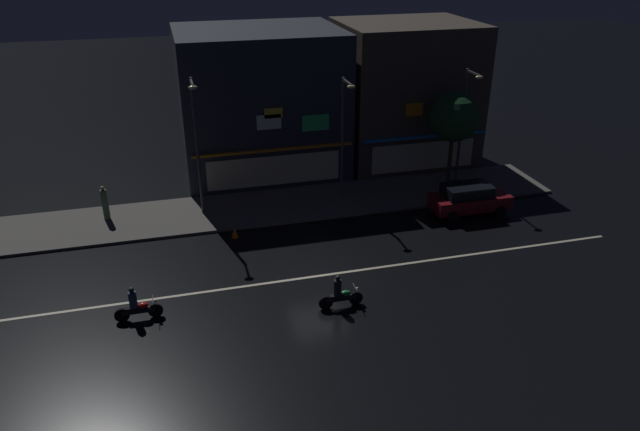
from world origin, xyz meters
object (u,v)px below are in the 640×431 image
object	(u,v)px
streetlamp_west	(196,138)
pedestrian_on_sidewalk	(105,204)
streetlamp_mid	(344,129)
streetlamp_east	(464,118)
motorcycle_following	(136,306)
traffic_cone	(235,232)
parked_car_near_kerb	(469,198)
motorcycle_lead	(340,294)

from	to	relation	value
streetlamp_west	pedestrian_on_sidewalk	world-z (taller)	streetlamp_west
streetlamp_west	pedestrian_on_sidewalk	distance (m)	6.14
streetlamp_mid	streetlamp_east	size ratio (longest dim) A/B	1.00
motorcycle_following	traffic_cone	distance (m)	7.66
streetlamp_east	parked_car_near_kerb	size ratio (longest dim) A/B	1.60
motorcycle_following	streetlamp_west	bearing A→B (deg)	-118.09
parked_car_near_kerb	traffic_cone	size ratio (longest dim) A/B	7.82
streetlamp_west	traffic_cone	world-z (taller)	streetlamp_west
parked_car_near_kerb	streetlamp_west	bearing A→B (deg)	-13.26
streetlamp_east	parked_car_near_kerb	distance (m)	5.21
parked_car_near_kerb	traffic_cone	distance (m)	12.84
motorcycle_following	traffic_cone	xyz separation A→B (m)	(4.69, 6.05, -0.36)
streetlamp_mid	motorcycle_following	world-z (taller)	streetlamp_mid
motorcycle_following	pedestrian_on_sidewalk	bearing A→B (deg)	-87.63
motorcycle_following	streetlamp_mid	bearing A→B (deg)	-148.72
motorcycle_lead	traffic_cone	size ratio (longest dim) A/B	3.45
pedestrian_on_sidewalk	traffic_cone	world-z (taller)	pedestrian_on_sidewalk
streetlamp_east	parked_car_near_kerb	xyz separation A→B (m)	(-1.27, -3.78, -3.35)
streetlamp_east	traffic_cone	distance (m)	15.00
streetlamp_west	traffic_cone	xyz separation A→B (m)	(1.32, -2.90, -4.21)
motorcycle_lead	parked_car_near_kerb	bearing A→B (deg)	-137.38
pedestrian_on_sidewalk	parked_car_near_kerb	xyz separation A→B (m)	(19.17, -3.99, -0.17)
parked_car_near_kerb	motorcycle_lead	world-z (taller)	parked_car_near_kerb
motorcycle_following	traffic_cone	world-z (taller)	motorcycle_following
streetlamp_east	motorcycle_lead	size ratio (longest dim) A/B	3.63
streetlamp_west	pedestrian_on_sidewalk	xyz separation A→B (m)	(-5.03, 0.66, -3.45)
streetlamp_east	motorcycle_following	world-z (taller)	streetlamp_east
pedestrian_on_sidewalk	traffic_cone	xyz separation A→B (m)	(6.35, -3.56, -0.76)
streetlamp_west	traffic_cone	bearing A→B (deg)	-65.48
streetlamp_west	streetlamp_mid	size ratio (longest dim) A/B	1.07
streetlamp_west	streetlamp_mid	bearing A→B (deg)	1.06
streetlamp_east	motorcycle_lead	bearing A→B (deg)	-135.15
parked_car_near_kerb	streetlamp_east	bearing A→B (deg)	-108.54
streetlamp_mid	motorcycle_lead	xyz separation A→B (m)	(-3.25, -10.33, -3.59)
streetlamp_mid	pedestrian_on_sidewalk	distance (m)	13.39
streetlamp_mid	motorcycle_following	xyz separation A→B (m)	(-11.33, -9.09, -3.59)
pedestrian_on_sidewalk	motorcycle_following	bearing A→B (deg)	13.42
traffic_cone	parked_car_near_kerb	bearing A→B (deg)	-1.93
streetlamp_mid	parked_car_near_kerb	world-z (taller)	streetlamp_mid
streetlamp_mid	streetlamp_west	bearing A→B (deg)	-178.94
traffic_cone	motorcycle_lead	bearing A→B (deg)	-65.03
traffic_cone	pedestrian_on_sidewalk	bearing A→B (deg)	150.75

